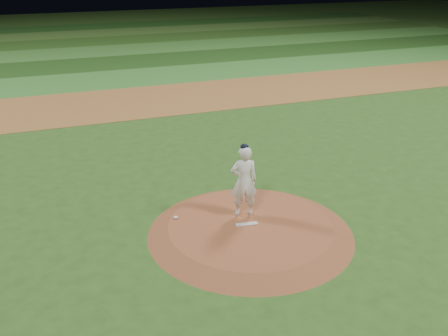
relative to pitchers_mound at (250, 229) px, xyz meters
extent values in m
plane|color=#2A521A|center=(0.00, 0.00, -0.12)|extent=(120.00, 120.00, 0.00)
cube|color=#8F5D2C|center=(0.00, 14.00, -0.12)|extent=(70.00, 6.00, 0.02)
cube|color=#31742A|center=(0.00, 19.50, -0.12)|extent=(70.00, 5.00, 0.02)
cube|color=#1C4415|center=(0.00, 24.50, -0.12)|extent=(70.00, 5.00, 0.02)
cube|color=#347028|center=(0.00, 29.50, -0.12)|extent=(70.00, 5.00, 0.02)
cube|color=#254D18|center=(0.00, 34.50, -0.12)|extent=(70.00, 5.00, 0.02)
cube|color=#396524|center=(0.00, 39.50, -0.12)|extent=(70.00, 5.00, 0.02)
cube|color=#1B4817|center=(0.00, 44.50, -0.12)|extent=(70.00, 5.00, 0.02)
cone|color=brown|center=(0.00, 0.00, 0.00)|extent=(5.50, 5.50, 0.25)
cube|color=beige|center=(-0.09, 0.04, 0.14)|extent=(0.61, 0.24, 0.03)
ellipsoid|color=white|center=(-1.78, 1.04, 0.16)|extent=(0.12, 0.12, 0.07)
imported|color=white|center=(0.04, 0.60, 1.14)|extent=(0.82, 0.62, 2.03)
ellipsoid|color=black|center=(0.04, 0.60, 2.13)|extent=(0.22, 0.22, 0.15)
camera|label=1|loc=(-4.78, -10.64, 6.75)|focal=40.00mm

